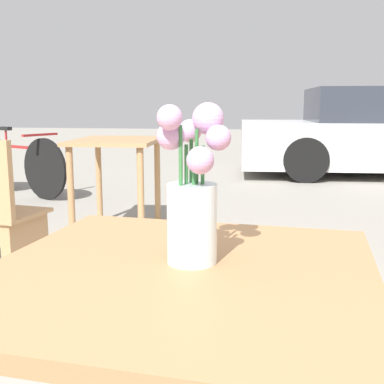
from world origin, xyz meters
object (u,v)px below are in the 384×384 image
table_front (180,332)px  bicycle (17,164)px  table_back (117,156)px  flower_vase (193,202)px

table_front → bicycle: (-2.67, 4.23, -0.24)m
table_front → table_back: bearing=110.1°
table_back → bicycle: 2.20m
flower_vase → table_back: bearing=110.7°
flower_vase → bicycle: (-2.69, 4.19, -0.49)m
table_front → bicycle: 5.01m
table_front → bicycle: size_ratio=0.51×
flower_vase → bicycle: 5.01m
table_back → bicycle: bicycle is taller
flower_vase → table_back: 2.96m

